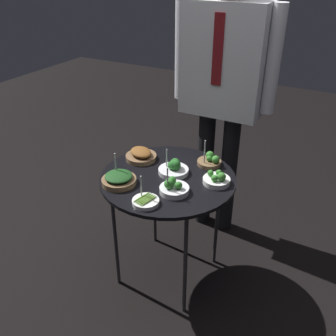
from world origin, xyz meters
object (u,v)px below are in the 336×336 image
bowl_broccoli_front_left (174,188)px  bowl_broccoli_back_right (210,161)px  serving_cart (168,184)px  bowl_broccoli_mid_left (217,179)px  waiter_figure (224,74)px  bowl_spinach_center (119,179)px  bowl_roast_back_left (141,155)px  bowl_asparagus_front_right (146,201)px  bowl_broccoli_near_rim (174,168)px

bowl_broccoli_front_left → bowl_broccoli_back_right: (0.05, 0.33, -0.00)m
serving_cart → bowl_broccoli_front_left: 0.16m
bowl_broccoli_mid_left → waiter_figure: waiter_figure is taller
bowl_broccoli_back_right → bowl_broccoli_mid_left: (0.10, -0.16, -0.00)m
bowl_spinach_center → bowl_roast_back_left: bearing=98.2°
bowl_broccoli_front_left → bowl_broccoli_mid_left: 0.23m
bowl_broccoli_front_left → waiter_figure: 0.78m
bowl_broccoli_front_left → bowl_broccoli_mid_left: bowl_broccoli_front_left is taller
bowl_broccoli_front_left → waiter_figure: bearing=93.3°
bowl_broccoli_front_left → bowl_broccoli_mid_left: size_ratio=1.07×
bowl_roast_back_left → bowl_asparagus_front_right: (0.24, -0.35, -0.01)m
bowl_broccoli_back_right → waiter_figure: 0.52m
bowl_broccoli_front_left → bowl_asparagus_front_right: bearing=-115.6°
bowl_spinach_center → bowl_roast_back_left: 0.27m
bowl_spinach_center → bowl_broccoli_back_right: bearing=50.8°
waiter_figure → bowl_roast_back_left: bearing=-120.1°
bowl_broccoli_front_left → waiter_figure: waiter_figure is taller
bowl_broccoli_mid_left → bowl_asparagus_front_right: (-0.22, -0.32, -0.01)m
serving_cart → waiter_figure: size_ratio=0.42×
serving_cart → bowl_asparagus_front_right: bearing=-84.7°
bowl_broccoli_back_right → bowl_roast_back_left: bearing=-160.7°
bowl_roast_back_left → bowl_broccoli_back_right: 0.38m
serving_cart → bowl_roast_back_left: (-0.22, 0.09, 0.07)m
bowl_broccoli_front_left → serving_cart: bearing=128.8°
serving_cart → bowl_broccoli_back_right: bearing=57.8°
bowl_broccoli_back_right → bowl_asparagus_front_right: bowl_broccoli_back_right is taller
waiter_figure → bowl_spinach_center: bearing=-107.6°
bowl_broccoli_front_left → bowl_roast_back_left: bowl_broccoli_front_left is taller
serving_cart → waiter_figure: 0.72m
serving_cart → waiter_figure: waiter_figure is taller
bowl_broccoli_near_rim → bowl_roast_back_left: size_ratio=0.90×
bowl_broccoli_near_rim → bowl_broccoli_mid_left: 0.23m
bowl_roast_back_left → bowl_broccoli_back_right: (0.36, 0.13, -0.00)m
bowl_spinach_center → waiter_figure: waiter_figure is taller
bowl_broccoli_near_rim → bowl_broccoli_back_right: (0.13, 0.17, -0.01)m
bowl_roast_back_left → bowl_asparagus_front_right: 0.43m
bowl_broccoli_near_rim → bowl_asparagus_front_right: 0.31m
serving_cart → bowl_broccoli_near_rim: size_ratio=4.43×
bowl_broccoli_near_rim → bowl_roast_back_left: bowl_broccoli_near_rim is taller
bowl_spinach_center → bowl_asparagus_front_right: size_ratio=1.33×
bowl_roast_back_left → serving_cart: bearing=-23.3°
bowl_broccoli_back_right → waiter_figure: size_ratio=0.09×
serving_cart → bowl_asparagus_front_right: size_ratio=5.39×
bowl_broccoli_mid_left → serving_cart: bearing=-166.7°
bowl_asparagus_front_right → waiter_figure: bearing=87.9°
bowl_broccoli_near_rim → bowl_spinach_center: 0.29m
bowl_spinach_center → bowl_broccoli_near_rim: bearing=49.1°
serving_cart → waiter_figure: bearing=84.6°
bowl_roast_back_left → bowl_broccoli_back_right: bearing=19.3°
bowl_broccoli_mid_left → bowl_asparagus_front_right: bowl_asparagus_front_right is taller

